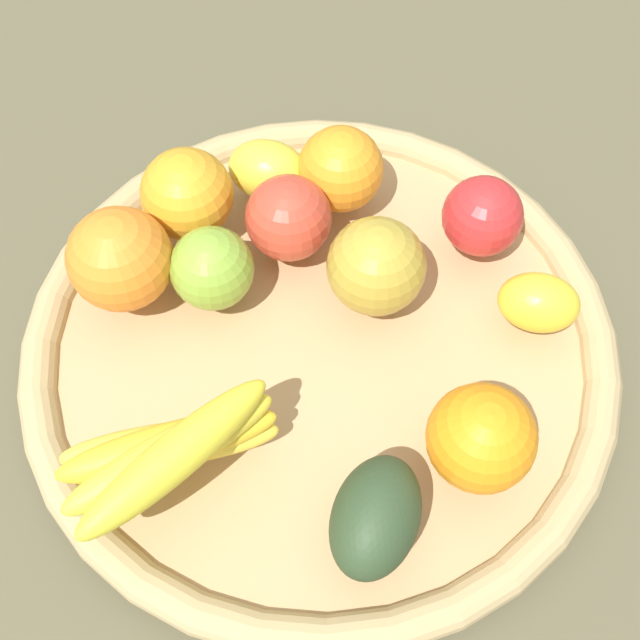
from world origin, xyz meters
TOP-DOWN VIEW (x-y plane):
  - ground_plane at (0.00, 0.00)m, footprint 2.40×2.40m
  - basket at (0.00, 0.00)m, footprint 0.47×0.47m
  - apple_3 at (0.11, 0.11)m, footprint 0.08×0.08m
  - lemon_0 at (0.16, 0.04)m, footprint 0.06×0.05m
  - apple_0 at (-0.09, 0.02)m, footprint 0.09×0.09m
  - orange_1 at (-0.16, 0.01)m, footprint 0.09×0.09m
  - banana_bunch at (-0.08, -0.13)m, footprint 0.16×0.14m
  - orange_3 at (0.13, -0.08)m, footprint 0.09×0.09m
  - orange_0 at (-0.01, 0.14)m, footprint 0.08×0.08m
  - lemon_1 at (-0.07, 0.13)m, footprint 0.07×0.06m
  - apple_2 at (0.04, 0.04)m, footprint 0.11×0.11m
  - orange_2 at (-0.12, 0.09)m, footprint 0.10×0.10m
  - apple_1 at (-0.04, 0.08)m, footprint 0.10×0.10m
  - avocado at (0.06, -0.15)m, footprint 0.07×0.09m

SIDE VIEW (x-z plane):
  - ground_plane at x=0.00m, z-range 0.00..0.00m
  - basket at x=0.00m, z-range 0.00..0.04m
  - lemon_0 at x=0.16m, z-range 0.04..0.09m
  - lemon_1 at x=-0.07m, z-range 0.04..0.09m
  - avocado at x=0.06m, z-range 0.04..0.10m
  - apple_3 at x=0.11m, z-range 0.04..0.10m
  - apple_0 at x=-0.09m, z-range 0.04..0.11m
  - apple_1 at x=-0.04m, z-range 0.04..0.11m
  - orange_0 at x=-0.01m, z-range 0.04..0.11m
  - banana_bunch at x=-0.08m, z-range 0.04..0.11m
  - orange_3 at x=0.13m, z-range 0.04..0.11m
  - orange_2 at x=-0.12m, z-range 0.04..0.12m
  - apple_2 at x=0.04m, z-range 0.04..0.12m
  - orange_1 at x=-0.16m, z-range 0.04..0.12m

